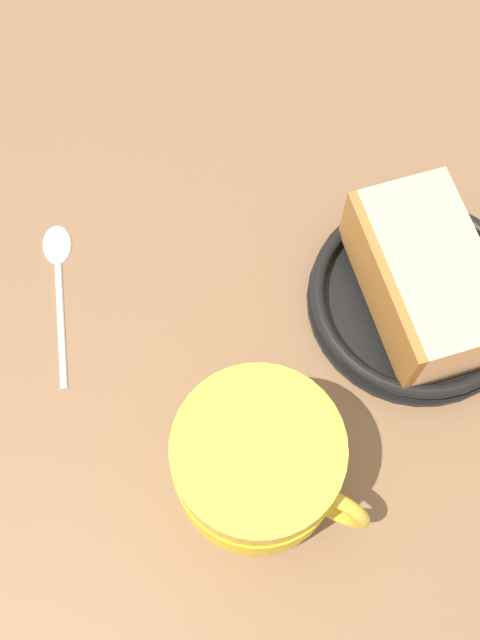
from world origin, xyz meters
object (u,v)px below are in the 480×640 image
(cake_slice, at_px, (423,280))
(tea_mug, at_px, (258,466))
(teaspoon, at_px, (57,267))
(small_plate, at_px, (418,297))

(cake_slice, bearing_deg, tea_mug, 97.33)
(tea_mug, xyz_separation_m, teaspoon, (0.19, 0.01, -0.04))
(cake_slice, xyz_separation_m, tea_mug, (-0.02, 0.16, 0.00))
(small_plate, bearing_deg, tea_mug, 96.82)
(small_plate, distance_m, cake_slice, 0.03)
(small_plate, distance_m, tea_mug, 0.16)
(small_plate, xyz_separation_m, cake_slice, (0.00, 0.00, 0.03))
(small_plate, bearing_deg, cake_slice, 65.94)
(teaspoon, bearing_deg, cake_slice, -137.14)
(tea_mug, relative_size, teaspoon, 1.05)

